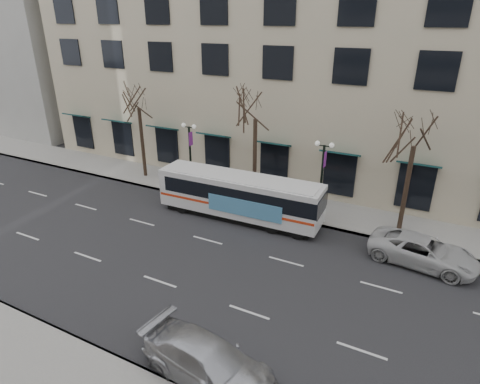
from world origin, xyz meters
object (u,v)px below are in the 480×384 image
Objects in this scene: tree_far_left at (138,96)px; lamp_post_left at (190,154)px; city_bus at (240,195)px; white_pickup at (423,251)px; silver_car at (209,362)px; tree_far_right at (417,130)px; tree_far_mid at (256,105)px; lamp_post_right at (322,176)px.

lamp_post_left is at bearing -6.83° from tree_far_left.
white_pickup is at bearing -3.29° from city_bus.
silver_car reaches higher than white_pickup.
tree_far_left is at bearing 180.00° from tree_far_right.
tree_far_mid is 6.09m from city_bus.
tree_far_mid is at bearing 80.91° from white_pickup.
tree_far_mid reaches higher than tree_far_right.
white_pickup is (21.54, -3.32, -5.93)m from tree_far_left.
tree_far_left is 1.60× the size of lamp_post_right.
lamp_post_right is at bearing -6.83° from tree_far_mid.
lamp_post_left is at bearing -173.15° from tree_far_mid.
tree_far_mid is at bearing 6.85° from lamp_post_left.
lamp_post_right is at bearing 74.34° from white_pickup.
tree_far_right is 1.55× the size of lamp_post_left.
tree_far_right is at bearing 31.81° from white_pickup.
lamp_post_right is at bearing 8.52° from silver_car.
tree_far_left is 20.00m from tree_far_right.
tree_far_mid is 0.78× the size of city_bus.
tree_far_mid is 6.40m from lamp_post_left.
silver_car is at bearing -54.53° from lamp_post_left.
lamp_post_right is 14.56m from silver_car.
lamp_post_left is (5.01, -0.60, -3.75)m from tree_far_left.
lamp_post_right is at bearing -173.15° from tree_far_right.
tree_far_left is at bearing 162.27° from city_bus.
tree_far_left is at bearing 53.00° from silver_car.
tree_far_left is 22.20m from silver_car.
tree_far_right is 11.15m from city_bus.
white_pickup is at bearing -22.64° from lamp_post_right.
silver_car is (10.26, -14.40, -2.16)m from lamp_post_left.
tree_far_left is 0.98× the size of tree_far_mid.
lamp_post_left reaches higher than silver_car.
silver_car is at bearing -107.51° from tree_far_right.
city_bus is 2.03× the size of silver_car.
tree_far_left is 11.96m from city_bus.
tree_far_left is at bearing -180.00° from tree_far_mid.
tree_far_right is at bearing 0.00° from tree_far_left.
tree_far_right is 16.71m from silver_car.
white_pickup is (1.54, -3.32, -5.65)m from tree_far_right.
tree_far_left is 15.48m from lamp_post_right.
tree_far_right is 1.46× the size of white_pickup.
tree_far_left is 0.76× the size of city_bus.
tree_far_left reaches higher than silver_car.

